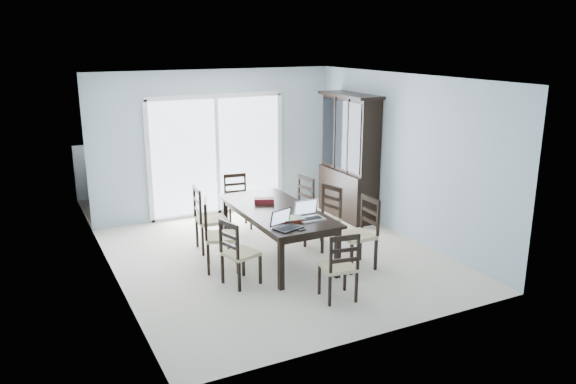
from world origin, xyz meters
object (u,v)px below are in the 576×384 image
object	(u,v)px
chair_left_far	(205,212)
chair_end_far	(236,195)
china_hutch	(349,158)
game_box	(264,201)
hot_tub	(163,179)
chair_left_near	(235,246)
chair_right_mid	(327,210)
laptop_dark	(288,225)
chair_right_near	(363,225)
chair_right_far	(301,199)
chair_left_mid	(214,227)
cell_phone	(302,230)
dining_table	(277,214)
chair_end_near	(341,260)
laptop_silver	(311,215)

from	to	relation	value
chair_left_far	chair_end_far	distance (m)	1.21
china_hutch	chair_left_far	xyz separation A→B (m)	(-2.85, -0.50, -0.46)
game_box	hot_tub	distance (m)	3.30
chair_left_near	chair_right_mid	world-z (taller)	chair_right_mid
chair_right_mid	laptop_dark	size ratio (longest dim) A/B	2.73
chair_right_mid	chair_end_far	distance (m)	1.75
chair_right_near	game_box	bearing A→B (deg)	40.63
chair_left_far	chair_right_far	bearing A→B (deg)	98.10
chair_left_mid	chair_end_far	xyz separation A→B (m)	(0.96, 1.61, -0.07)
chair_right_far	cell_phone	world-z (taller)	chair_right_far
laptop_dark	game_box	distance (m)	1.22
chair_left_near	laptop_dark	xyz separation A→B (m)	(0.65, -0.22, 0.26)
dining_table	chair_right_near	xyz separation A→B (m)	(0.94, -0.82, -0.06)
chair_left_near	cell_phone	size ratio (longest dim) A/B	10.01
chair_end_near	laptop_dark	size ratio (longest dim) A/B	2.57
chair_end_near	chair_right_far	bearing A→B (deg)	81.61
laptop_silver	hot_tub	xyz separation A→B (m)	(-0.94, 4.21, -0.34)
chair_left_mid	chair_right_near	size ratio (longest dim) A/B	1.01
chair_right_mid	hot_tub	distance (m)	3.83
dining_table	chair_end_far	size ratio (longest dim) A/B	2.11
chair_left_far	laptop_silver	distance (m)	1.75
chair_end_far	chair_right_mid	bearing A→B (deg)	128.59
china_hutch	chair_left_near	bearing A→B (deg)	-147.24
chair_left_near	chair_right_far	size ratio (longest dim) A/B	0.95
laptop_silver	cell_phone	xyz separation A→B (m)	(-0.32, -0.33, -0.05)
chair_end_far	chair_right_near	bearing A→B (deg)	118.98
chair_right_mid	cell_phone	world-z (taller)	chair_right_mid
cell_phone	game_box	distance (m)	1.33
chair_right_far	cell_phone	size ratio (longest dim) A/B	10.49
dining_table	laptop_silver	bearing A→B (deg)	-72.41
laptop_silver	cell_phone	distance (m)	0.46
china_hutch	chair_left_far	size ratio (longest dim) A/B	1.90
china_hutch	cell_phone	world-z (taller)	china_hutch
game_box	hot_tub	xyz separation A→B (m)	(-0.71, 3.21, -0.31)
chair_left_far	chair_right_near	distance (m)	2.36
cell_phone	chair_end_far	bearing A→B (deg)	81.52
chair_left_mid	china_hutch	bearing A→B (deg)	131.58
chair_left_far	chair_right_near	world-z (taller)	chair_left_far
chair_end_far	laptop_dark	world-z (taller)	chair_end_far
hot_tub	china_hutch	bearing A→B (deg)	-39.97
chair_end_near	china_hutch	bearing A→B (deg)	64.68
dining_table	chair_left_mid	xyz separation A→B (m)	(-0.94, 0.01, -0.06)
dining_table	chair_end_far	xyz separation A→B (m)	(0.02, 1.62, -0.12)
chair_left_near	chair_left_far	xyz separation A→B (m)	(0.06, 1.38, 0.07)
chair_right_near	chair_end_far	world-z (taller)	chair_right_near
laptop_silver	china_hutch	bearing A→B (deg)	46.07
chair_left_mid	chair_end_near	distance (m)	1.93
chair_right_mid	laptop_dark	xyz separation A→B (m)	(-1.14, -0.96, 0.23)
chair_right_near	cell_phone	bearing A→B (deg)	99.58
chair_end_near	chair_end_far	xyz separation A→B (m)	(-0.06, 3.24, 0.01)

